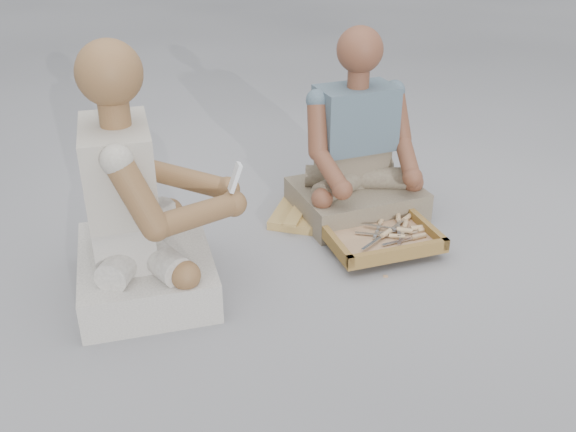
{
  "coord_description": "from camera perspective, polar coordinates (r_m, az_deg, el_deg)",
  "views": [
    {
      "loc": [
        -0.24,
        -2.02,
        1.46
      ],
      "look_at": [
        -0.08,
        0.19,
        0.3
      ],
      "focal_mm": 40.0,
      "sensor_mm": 36.0,
      "label": 1
    }
  ],
  "objects": [
    {
      "name": "ground",
      "position": [
        2.51,
        2.17,
        -8.08
      ],
      "size": [
        60.0,
        60.0,
        0.0
      ],
      "primitive_type": "plane",
      "color": "#9B9BA0",
      "rests_on": "ground"
    },
    {
      "name": "chisel_3",
      "position": [
        2.94,
        11.09,
        -1.08
      ],
      "size": [
        0.22,
        0.06,
        0.02
      ],
      "rotation": [
        0.0,
        0.0,
        0.2
      ],
      "color": "silver",
      "rests_on": "tool_tray"
    },
    {
      "name": "wood_chip_8",
      "position": [
        3.01,
        6.13,
        -1.59
      ],
      "size": [
        0.02,
        0.02,
        0.0
      ],
      "primitive_type": "cube",
      "rotation": [
        0.0,
        0.0,
        2.36
      ],
      "color": "tan",
      "rests_on": "ground"
    },
    {
      "name": "wood_chip_7",
      "position": [
        3.2,
        0.73,
        0.5
      ],
      "size": [
        0.02,
        0.02,
        0.0
      ],
      "primitive_type": "cube",
      "rotation": [
        0.0,
        0.0,
        1.94
      ],
      "color": "tan",
      "rests_on": "ground"
    },
    {
      "name": "wood_chip_5",
      "position": [
        3.22,
        4.43,
        0.61
      ],
      "size": [
        0.02,
        0.02,
        0.0
      ],
      "primitive_type": "cube",
      "rotation": [
        0.0,
        0.0,
        3.09
      ],
      "color": "tan",
      "rests_on": "ground"
    },
    {
      "name": "wood_chip_6",
      "position": [
        2.71,
        8.67,
        -5.31
      ],
      "size": [
        0.02,
        0.02,
        0.0
      ],
      "primitive_type": "cube",
      "rotation": [
        0.0,
        0.0,
        3.07
      ],
      "color": "tan",
      "rests_on": "ground"
    },
    {
      "name": "carved_panel",
      "position": [
        3.13,
        4.71,
        0.11
      ],
      "size": [
        0.73,
        0.6,
        0.04
      ],
      "primitive_type": "cube",
      "rotation": [
        0.0,
        0.0,
        -0.35
      ],
      "color": "#AC8042",
      "rests_on": "ground"
    },
    {
      "name": "tool_tray",
      "position": [
        2.87,
        8.19,
        -1.82
      ],
      "size": [
        0.55,
        0.49,
        0.06
      ],
      "rotation": [
        0.0,
        0.0,
        0.25
      ],
      "color": "brown",
      "rests_on": "carved_panel"
    },
    {
      "name": "chisel_4",
      "position": [
        2.94,
        11.69,
        -1.28
      ],
      "size": [
        0.21,
        0.09,
        0.02
      ],
      "rotation": [
        0.0,
        0.0,
        0.35
      ],
      "color": "silver",
      "rests_on": "tool_tray"
    },
    {
      "name": "chisel_9",
      "position": [
        3.01,
        10.37,
        -0.27
      ],
      "size": [
        0.16,
        0.17,
        0.02
      ],
      "rotation": [
        0.0,
        0.0,
        0.82
      ],
      "color": "silver",
      "rests_on": "tool_tray"
    },
    {
      "name": "wood_chip_2",
      "position": [
        3.06,
        8.51,
        -1.26
      ],
      "size": [
        0.02,
        0.02,
        0.0
      ],
      "primitive_type": "cube",
      "rotation": [
        0.0,
        0.0,
        0.31
      ],
      "color": "tan",
      "rests_on": "ground"
    },
    {
      "name": "wood_chip_4",
      "position": [
        3.09,
        9.48,
        -0.95
      ],
      "size": [
        0.02,
        0.02,
        0.0
      ],
      "primitive_type": "cube",
      "rotation": [
        0.0,
        0.0,
        2.39
      ],
      "color": "tan",
      "rests_on": "ground"
    },
    {
      "name": "craftsman",
      "position": [
        2.51,
        -13.18,
        0.28
      ],
      "size": [
        0.72,
        0.73,
        1.0
      ],
      "rotation": [
        0.0,
        0.0,
        -1.38
      ],
      "color": "beige",
      "rests_on": "ground"
    },
    {
      "name": "wood_chip_3",
      "position": [
        3.22,
        4.78,
        0.54
      ],
      "size": [
        0.02,
        0.02,
        0.0
      ],
      "primitive_type": "cube",
      "rotation": [
        0.0,
        0.0,
        1.49
      ],
      "color": "tan",
      "rests_on": "ground"
    },
    {
      "name": "chisel_5",
      "position": [
        2.98,
        8.23,
        -0.54
      ],
      "size": [
        0.1,
        0.21,
        0.02
      ],
      "rotation": [
        0.0,
        0.0,
        1.19
      ],
      "color": "silver",
      "rests_on": "tool_tray"
    },
    {
      "name": "chisel_8",
      "position": [
        2.86,
        9.22,
        -1.76
      ],
      "size": [
        0.22,
        0.08,
        0.02
      ],
      "rotation": [
        0.0,
        0.0,
        -0.27
      ],
      "color": "silver",
      "rests_on": "tool_tray"
    },
    {
      "name": "chisel_7",
      "position": [
        2.87,
        11.18,
        -1.9
      ],
      "size": [
        0.21,
        0.09,
        0.02
      ],
      "rotation": [
        0.0,
        0.0,
        0.33
      ],
      "color": "silver",
      "rests_on": "tool_tray"
    },
    {
      "name": "chisel_2",
      "position": [
        2.85,
        8.47,
        -1.7
      ],
      "size": [
        0.17,
        0.17,
        0.02
      ],
      "rotation": [
        0.0,
        0.0,
        0.8
      ],
      "color": "silver",
      "rests_on": "tool_tray"
    },
    {
      "name": "chisel_0",
      "position": [
        2.91,
        9.91,
        -1.18
      ],
      "size": [
        0.21,
        0.1,
        0.02
      ],
      "rotation": [
        0.0,
        0.0,
        -0.39
      ],
      "color": "silver",
      "rests_on": "tool_tray"
    },
    {
      "name": "chisel_1",
      "position": [
        2.94,
        10.31,
        -1.01
      ],
      "size": [
        0.1,
        0.21,
        0.02
      ],
      "rotation": [
        0.0,
        0.0,
        1.2
      ],
      "color": "silver",
      "rests_on": "tool_tray"
    },
    {
      "name": "companion",
      "position": [
        3.08,
        6.16,
        5.32
      ],
      "size": [
        0.69,
        0.61,
        0.9
      ],
      "rotation": [
        0.0,
        0.0,
        3.45
      ],
      "color": "#7F765B",
      "rests_on": "ground"
    },
    {
      "name": "wood_chip_1",
      "position": [
        3.22,
        5.27,
        0.52
      ],
      "size": [
        0.02,
        0.02,
        0.0
      ],
      "primitive_type": "cube",
      "rotation": [
        0.0,
        0.0,
        2.94
      ],
      "color": "tan",
      "rests_on": "ground"
    },
    {
      "name": "wood_chip_0",
      "position": [
        2.82,
        8.88,
        -3.94
      ],
      "size": [
        0.02,
        0.02,
        0.0
      ],
      "primitive_type": "cube",
      "rotation": [
        0.0,
        0.0,
        2.61
      ],
      "color": "tan",
      "rests_on": "ground"
    },
    {
      "name": "mobile_phone",
      "position": [
        2.42,
        -4.73,
        3.44
      ],
      "size": [
        0.06,
        0.06,
        0.11
      ],
      "rotation": [
        -0.35,
        0.0,
        -1.37
      ],
      "color": "white",
      "rests_on": "craftsman"
    },
    {
      "name": "chisel_6",
      "position": [
        3.0,
        9.78,
        -0.23
      ],
      "size": [
        0.06,
        0.22,
        0.02
      ],
      "rotation": [
        0.0,
        0.0,
        1.37
      ],
      "color": "silver",
      "rests_on": "tool_tray"
    }
  ]
}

